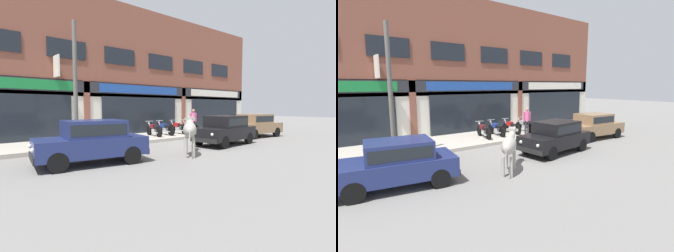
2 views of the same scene
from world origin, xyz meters
The scene contains 13 objects.
ground_plane centered at (0.00, 0.00, 0.00)m, with size 90.00×90.00×0.00m, color slate.
sidewalk centered at (0.00, 3.99, 0.09)m, with size 19.00×3.58×0.17m, color #A8A093.
shop_building centered at (0.00, 6.03, 3.97)m, with size 23.00×1.40×8.38m.
cow centered at (-2.84, -1.59, 1.01)m, with size 1.68×1.67×1.61m.
car_0 centered at (4.94, 0.27, 0.81)m, with size 3.71×1.89×1.46m.
car_1 centered at (0.63, -0.63, 0.81)m, with size 3.72×1.91×1.46m.
car_2 centered at (-6.39, -0.57, 0.81)m, with size 3.77×2.10×1.46m.
motorcycle_0 centered at (-0.63, 3.60, 0.56)m, with size 0.59×1.80×0.88m.
motorcycle_1 centered at (0.31, 3.71, 0.56)m, with size 0.52×1.81×0.88m.
motorcycle_2 centered at (1.41, 3.69, 0.56)m, with size 0.52×1.81×0.88m.
motorcycle_3 centered at (2.46, 3.69, 0.56)m, with size 0.52×1.81×0.88m.
pedestrian centered at (2.02, 2.93, 1.16)m, with size 0.49×0.32×1.60m.
utility_pole centered at (-5.72, 2.50, 2.88)m, with size 0.18×0.18×5.41m, color #595651.
Camera 2 is at (-8.41, -8.77, 3.12)m, focal length 28.00 mm.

